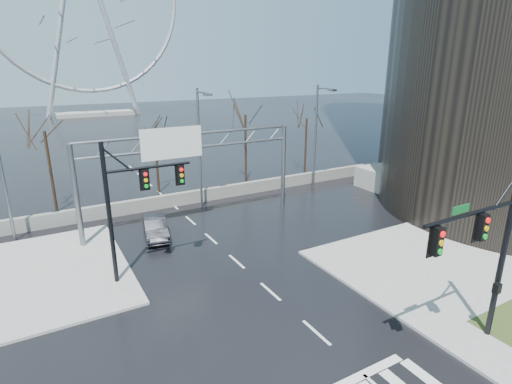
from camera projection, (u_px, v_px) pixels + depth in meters
ground at (316, 332)px, 18.19m from camera, size 260.00×260.00×0.00m
sidewalk_right_ext at (426, 262)px, 24.56m from camera, size 12.00×10.00×0.15m
sidewalk_far at (35, 276)px, 22.92m from camera, size 10.00×12.00×0.15m
tower_podium at (506, 182)px, 38.23m from camera, size 22.00×18.00×2.00m
barrier_wall at (174, 200)px, 34.61m from camera, size 52.00×0.50×1.10m
signal_mast_near at (488, 244)px, 15.82m from camera, size 5.52×0.41×8.00m
signal_mast_far at (130, 198)px, 21.40m from camera, size 4.72×0.41×8.00m
sign_gantry at (187, 159)px, 28.86m from camera, size 16.36×0.40×7.60m
streetlight_mid at (201, 140)px, 32.43m from camera, size 0.50×2.55×10.00m
streetlight_right at (318, 129)px, 38.10m from camera, size 0.50×2.55×10.00m
tree_left at (46, 141)px, 31.63m from camera, size 3.75×3.75×7.50m
tree_center at (155, 139)px, 36.95m from camera, size 3.25×3.25×6.50m
tree_right at (245, 123)px, 40.06m from camera, size 3.90×3.90×7.80m
tree_far_right at (306, 125)px, 44.50m from camera, size 3.40×3.40×6.80m
ferris_wheel at (82, 0)px, 91.46m from camera, size 45.00×6.00×50.91m
car at (155, 228)px, 28.24m from camera, size 2.22×4.50×1.42m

